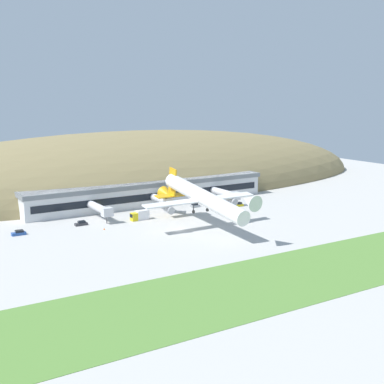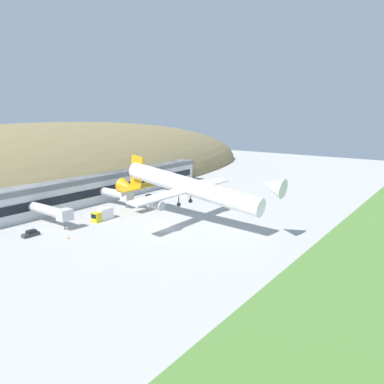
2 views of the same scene
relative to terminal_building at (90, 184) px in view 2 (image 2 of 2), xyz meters
The scene contains 14 objects.
ground_plane 43.74m from the terminal_building, 103.32° to the right, with size 365.97×365.97×0.00m, color #B7B5AF.
grass_strip_foreground 93.06m from the terminal_building, 96.18° to the right, with size 329.37×30.55×0.08m, color #568438.
hill_backdrop 39.77m from the terminal_building, 73.93° to the left, with size 264.13×87.89×50.58m, color olive.
terminal_building is the anchor object (origin of this frame).
jetway_0 30.77m from the terminal_building, 147.67° to the right, with size 3.38×16.24×5.43m.
jetway_1 14.76m from the terminal_building, 94.40° to the right, with size 3.38×12.90×5.43m.
jetway_2 30.66m from the terminal_building, 32.49° to the right, with size 3.38×16.27×5.43m.
cargo_airplane 44.26m from the terminal_building, 93.82° to the right, with size 39.59×52.78×12.79m.
service_car_0 39.58m from the terminal_building, 149.95° to the right, with size 4.05×1.69×1.53m.
service_car_1 20.36m from the terminal_building, 52.11° to the right, with size 3.89×1.86×1.52m.
service_car_2 35.86m from the terminal_building, 40.72° to the right, with size 3.69×1.89×1.56m.
fuel_truck 27.36m from the terminal_building, 122.10° to the right, with size 6.50×2.44×3.21m.
traffic_cone_0 33.95m from the terminal_building, 49.82° to the right, with size 0.52×0.52×0.58m.
traffic_cone_1 41.65m from the terminal_building, 136.13° to the right, with size 0.52×0.52×0.58m.
Camera 2 is at (-70.39, -60.19, 29.74)m, focal length 35.00 mm.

